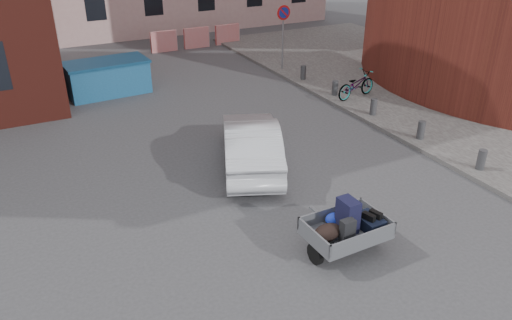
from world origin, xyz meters
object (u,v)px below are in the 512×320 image
dumpster (107,77)px  silver_car (251,143)px  trailer (346,228)px  bicycle (356,85)px

dumpster → silver_car: (2.11, -7.82, 0.04)m
dumpster → trailer: bearing=-84.0°
dumpster → silver_car: size_ratio=0.76×
silver_car → dumpster: bearing=-52.3°
dumpster → silver_car: 8.10m
silver_car → trailer: bearing=112.0°
trailer → bicycle: size_ratio=1.01×
dumpster → bicycle: size_ratio=1.71×
dumpster → bicycle: 9.23m
trailer → bicycle: 9.26m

